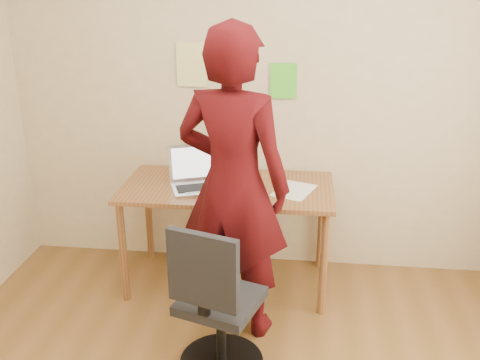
# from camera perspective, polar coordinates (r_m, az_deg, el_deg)

# --- Properties ---
(room) EXTENTS (3.58, 3.58, 2.78)m
(room) POSITION_cam_1_polar(r_m,az_deg,el_deg) (2.05, -2.60, 1.03)
(room) COLOR brown
(room) RESTS_ON ground
(desk) EXTENTS (1.40, 0.70, 0.74)m
(desk) POSITION_cam_1_polar(r_m,az_deg,el_deg) (3.60, -1.34, -1.90)
(desk) COLOR brown
(desk) RESTS_ON ground
(laptop) EXTENTS (0.45, 0.43, 0.26)m
(laptop) POSITION_cam_1_polar(r_m,az_deg,el_deg) (3.54, -4.48, 0.12)
(laptop) COLOR #BBBBC2
(laptop) RESTS_ON desk
(paper_sheet) EXTENTS (0.31, 0.37, 0.00)m
(paper_sheet) POSITION_cam_1_polar(r_m,az_deg,el_deg) (3.50, 5.78, -1.10)
(paper_sheet) COLOR white
(paper_sheet) RESTS_ON desk
(phone) EXTENTS (0.07, 0.12, 0.01)m
(phone) POSITION_cam_1_polar(r_m,az_deg,el_deg) (3.35, 2.23, -2.03)
(phone) COLOR black
(phone) RESTS_ON desk
(wall_note_left) EXTENTS (0.21, 0.00, 0.30)m
(wall_note_left) POSITION_cam_1_polar(r_m,az_deg,el_deg) (3.76, -5.18, 12.13)
(wall_note_left) COLOR #EBE68C
(wall_note_left) RESTS_ON room
(wall_note_mid) EXTENTS (0.21, 0.00, 0.30)m
(wall_note_mid) POSITION_cam_1_polar(r_m,az_deg,el_deg) (3.71, -0.91, 12.70)
(wall_note_mid) COLOR #EBE68C
(wall_note_mid) RESTS_ON room
(wall_note_right) EXTENTS (0.18, 0.00, 0.24)m
(wall_note_right) POSITION_cam_1_polar(r_m,az_deg,el_deg) (3.70, 4.66, 10.48)
(wall_note_right) COLOR #53D931
(wall_note_right) RESTS_ON room
(office_chair) EXTENTS (0.50, 0.51, 0.90)m
(office_chair) POSITION_cam_1_polar(r_m,az_deg,el_deg) (2.92, -2.59, -13.81)
(office_chair) COLOR black
(office_chair) RESTS_ON ground
(person) EXTENTS (0.77, 0.60, 1.85)m
(person) POSITION_cam_1_polar(r_m,az_deg,el_deg) (3.06, -0.75, -0.63)
(person) COLOR #3E080B
(person) RESTS_ON ground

